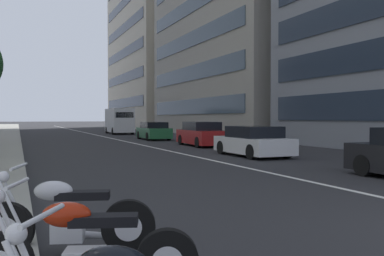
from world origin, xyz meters
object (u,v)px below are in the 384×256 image
(motorcycle_by_sign_pole, at_px, (82,251))
(car_lead_in_lane, at_px, (154,131))
(motorcycle_under_tarp, at_px, (66,221))
(delivery_van_ahead, at_px, (119,120))
(car_approaching_light, at_px, (202,135))
(car_mid_block_traffic, at_px, (253,142))

(motorcycle_by_sign_pole, bearing_deg, car_lead_in_lane, -90.45)
(motorcycle_by_sign_pole, relative_size, motorcycle_under_tarp, 1.01)
(car_lead_in_lane, height_order, delivery_van_ahead, delivery_van_ahead)
(motorcycle_by_sign_pole, bearing_deg, car_approaching_light, -98.74)
(motorcycle_by_sign_pole, distance_m, motorcycle_under_tarp, 1.23)
(car_mid_block_traffic, bearing_deg, car_approaching_light, -4.80)
(motorcycle_under_tarp, bearing_deg, car_mid_block_traffic, -113.54)
(car_mid_block_traffic, height_order, car_approaching_light, car_approaching_light)
(car_mid_block_traffic, bearing_deg, motorcycle_under_tarp, 140.26)
(car_approaching_light, xyz_separation_m, car_lead_in_lane, (8.03, 0.49, -0.03))
(motorcycle_by_sign_pole, relative_size, delivery_van_ahead, 0.39)
(car_lead_in_lane, bearing_deg, delivery_van_ahead, 1.73)
(delivery_van_ahead, bearing_deg, car_mid_block_traffic, -179.13)
(car_approaching_light, xyz_separation_m, delivery_van_ahead, (20.35, 0.36, 0.73))
(car_mid_block_traffic, relative_size, delivery_van_ahead, 0.77)
(delivery_van_ahead, bearing_deg, motorcycle_by_sign_pole, 168.18)
(motorcycle_under_tarp, height_order, car_mid_block_traffic, car_mid_block_traffic)
(delivery_van_ahead, bearing_deg, motorcycle_under_tarp, 167.74)
(motorcycle_by_sign_pole, xyz_separation_m, delivery_van_ahead, (39.18, -9.25, 1.01))
(motorcycle_under_tarp, height_order, car_approaching_light, car_approaching_light)
(motorcycle_by_sign_pole, distance_m, car_mid_block_traffic, 14.85)
(motorcycle_under_tarp, distance_m, car_approaching_light, 20.07)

